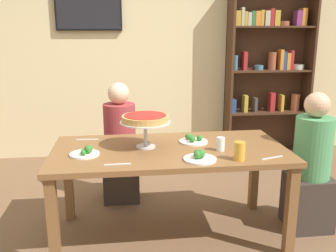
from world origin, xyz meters
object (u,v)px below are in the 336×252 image
(diner_head_east, at_px, (310,172))
(cutlery_knife_near, at_px, (88,139))
(cutlery_fork_near, at_px, (118,164))
(diner_far_left, at_px, (120,151))
(water_glass_clear_near, at_px, (221,144))
(cutlery_fork_far, at_px, (272,158))
(deep_dish_pizza_stand, at_px, (145,120))
(bookshelf, at_px, (268,66))
(beer_glass_amber_tall, at_px, (239,151))
(dining_table, at_px, (170,159))
(television, at_px, (89,12))
(salad_plate_near_diner, at_px, (200,157))
(salad_plate_spare, at_px, (193,140))
(salad_plate_far_diner, at_px, (85,153))

(diner_head_east, relative_size, cutlery_knife_near, 6.39)
(cutlery_fork_near, bearing_deg, diner_far_left, 88.56)
(diner_far_left, relative_size, water_glass_clear_near, 11.12)
(water_glass_clear_near, xyz_separation_m, cutlery_fork_far, (0.32, -0.21, -0.05))
(deep_dish_pizza_stand, height_order, cutlery_fork_far, deep_dish_pizza_stand)
(bookshelf, height_order, deep_dish_pizza_stand, bookshelf)
(beer_glass_amber_tall, bearing_deg, dining_table, 143.66)
(dining_table, bearing_deg, cutlery_fork_near, -141.24)
(water_glass_clear_near, bearing_deg, diner_head_east, 7.99)
(diner_far_left, height_order, diner_head_east, same)
(bookshelf, height_order, cutlery_fork_near, bookshelf)
(television, distance_m, diner_far_left, 1.94)
(dining_table, bearing_deg, cutlery_knife_near, 154.03)
(diner_far_left, distance_m, cutlery_knife_near, 0.57)
(diner_head_east, distance_m, salad_plate_near_diner, 1.07)
(beer_glass_amber_tall, distance_m, cutlery_knife_near, 1.26)
(deep_dish_pizza_stand, xyz_separation_m, beer_glass_amber_tall, (0.62, -0.37, -0.15))
(deep_dish_pizza_stand, distance_m, cutlery_knife_near, 0.58)
(water_glass_clear_near, xyz_separation_m, cutlery_knife_near, (-1.01, 0.42, -0.05))
(salad_plate_spare, bearing_deg, cutlery_fork_far, -42.73)
(dining_table, relative_size, cutlery_knife_near, 9.90)
(deep_dish_pizza_stand, xyz_separation_m, cutlery_knife_near, (-0.46, 0.27, -0.21))
(salad_plate_far_diner, relative_size, water_glass_clear_near, 2.07)
(dining_table, bearing_deg, salad_plate_near_diner, -59.18)
(salad_plate_far_diner, distance_m, water_glass_clear_near, 0.99)
(bookshelf, distance_m, diner_head_east, 2.16)
(salad_plate_near_diner, distance_m, cutlery_fork_far, 0.52)
(salad_plate_near_diner, xyz_separation_m, cutlery_fork_far, (0.52, -0.03, -0.02))
(dining_table, bearing_deg, diner_head_east, 0.16)
(salad_plate_near_diner, relative_size, cutlery_fork_far, 1.27)
(diner_head_east, bearing_deg, television, -48.13)
(salad_plate_near_diner, relative_size, cutlery_fork_near, 1.27)
(water_glass_clear_near, height_order, cutlery_knife_near, water_glass_clear_near)
(dining_table, height_order, cutlery_fork_near, cutlery_fork_near)
(deep_dish_pizza_stand, distance_m, beer_glass_amber_tall, 0.74)
(beer_glass_amber_tall, bearing_deg, salad_plate_far_diner, 167.49)
(salad_plate_far_diner, bearing_deg, salad_plate_spare, 14.67)
(dining_table, relative_size, diner_head_east, 1.55)
(bookshelf, xyz_separation_m, salad_plate_far_diner, (-2.19, -2.11, -0.40))
(television, bearing_deg, cutlery_knife_near, -87.55)
(television, relative_size, salad_plate_far_diner, 3.73)
(beer_glass_amber_tall, bearing_deg, diner_head_east, 24.60)
(cutlery_fork_far, bearing_deg, television, 102.40)
(diner_head_east, height_order, salad_plate_far_diner, diner_head_east)
(deep_dish_pizza_stand, height_order, salad_plate_spare, deep_dish_pizza_stand)
(salad_plate_far_diner, distance_m, beer_glass_amber_tall, 1.10)
(television, height_order, salad_plate_spare, television)
(beer_glass_amber_tall, distance_m, water_glass_clear_near, 0.23)
(deep_dish_pizza_stand, bearing_deg, television, 104.68)
(deep_dish_pizza_stand, bearing_deg, salad_plate_far_diner, -163.04)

